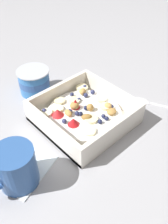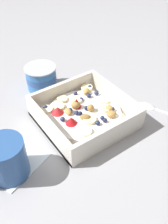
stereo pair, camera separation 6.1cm
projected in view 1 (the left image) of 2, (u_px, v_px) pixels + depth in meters
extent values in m
plane|color=#9E9EA3|center=(77.00, 123.00, 0.62)|extent=(2.40, 2.40, 0.00)
cube|color=white|center=(84.00, 119.00, 0.63)|extent=(0.21, 0.21, 0.01)
cube|color=white|center=(114.00, 133.00, 0.55)|extent=(0.21, 0.01, 0.06)
cube|color=white|center=(59.00, 94.00, 0.66)|extent=(0.21, 0.01, 0.06)
cube|color=white|center=(52.00, 132.00, 0.56)|extent=(0.01, 0.19, 0.06)
cube|color=white|center=(111.00, 95.00, 0.66)|extent=(0.01, 0.19, 0.06)
cylinder|color=white|center=(84.00, 115.00, 0.62)|extent=(0.19, 0.19, 0.02)
cylinder|color=beige|center=(91.00, 119.00, 0.59)|extent=(0.04, 0.04, 0.01)
cylinder|color=beige|center=(105.00, 107.00, 0.62)|extent=(0.04, 0.04, 0.01)
cylinder|color=#F4EAB7|center=(58.00, 109.00, 0.62)|extent=(0.04, 0.04, 0.01)
cylinder|color=#F4EAB7|center=(89.00, 131.00, 0.56)|extent=(0.04, 0.04, 0.01)
cylinder|color=beige|center=(74.00, 100.00, 0.64)|extent=(0.04, 0.04, 0.01)
cylinder|color=beige|center=(101.00, 99.00, 0.65)|extent=(0.04, 0.04, 0.01)
cylinder|color=#F7EFC6|center=(46.00, 113.00, 0.60)|extent=(0.04, 0.04, 0.01)
cylinder|color=beige|center=(61.00, 100.00, 0.64)|extent=(0.04, 0.04, 0.01)
cylinder|color=beige|center=(82.00, 88.00, 0.68)|extent=(0.04, 0.04, 0.01)
cone|color=red|center=(75.00, 103.00, 0.62)|extent=(0.03, 0.03, 0.03)
cone|color=red|center=(58.00, 112.00, 0.60)|extent=(0.03, 0.03, 0.02)
cone|color=red|center=(73.00, 121.00, 0.57)|extent=(0.04, 0.04, 0.02)
sphere|color=#23284C|center=(103.00, 116.00, 0.59)|extent=(0.01, 0.01, 0.01)
sphere|color=#191E3D|center=(73.00, 104.00, 0.63)|extent=(0.01, 0.01, 0.01)
sphere|color=#23284C|center=(75.00, 113.00, 0.60)|extent=(0.01, 0.01, 0.01)
sphere|color=#191E3D|center=(81.00, 114.00, 0.60)|extent=(0.01, 0.01, 0.01)
sphere|color=#23284C|center=(86.00, 95.00, 0.65)|extent=(0.01, 0.01, 0.01)
sphere|color=#191E3D|center=(100.00, 122.00, 0.58)|extent=(0.01, 0.01, 0.01)
sphere|color=#23284C|center=(72.00, 95.00, 0.66)|extent=(0.01, 0.01, 0.01)
sphere|color=#191E3D|center=(85.00, 107.00, 0.62)|extent=(0.01, 0.01, 0.01)
sphere|color=#191E3D|center=(107.00, 118.00, 0.59)|extent=(0.01, 0.01, 0.01)
sphere|color=#23284C|center=(70.00, 111.00, 0.61)|extent=(0.01, 0.01, 0.01)
sphere|color=navy|center=(93.00, 92.00, 0.66)|extent=(0.01, 0.01, 0.01)
sphere|color=#23284C|center=(111.00, 107.00, 0.62)|extent=(0.01, 0.01, 0.01)
sphere|color=navy|center=(79.00, 99.00, 0.64)|extent=(0.01, 0.01, 0.01)
sphere|color=navy|center=(85.00, 87.00, 0.68)|extent=(0.01, 0.01, 0.01)
sphere|color=navy|center=(44.00, 111.00, 0.61)|extent=(0.01, 0.01, 0.01)
sphere|color=navy|center=(63.00, 120.00, 0.58)|extent=(0.01, 0.01, 0.01)
ellipsoid|color=olive|center=(87.00, 117.00, 0.59)|extent=(0.03, 0.03, 0.01)
ellipsoid|color=#AD7F42|center=(112.00, 112.00, 0.60)|extent=(0.03, 0.02, 0.01)
ellipsoid|color=tan|center=(108.00, 106.00, 0.62)|extent=(0.02, 0.02, 0.02)
ellipsoid|color=#AD7F42|center=(90.00, 107.00, 0.61)|extent=(0.02, 0.02, 0.02)
ellipsoid|color=#AD7F42|center=(75.00, 106.00, 0.62)|extent=(0.03, 0.03, 0.02)
ellipsoid|color=tan|center=(83.00, 91.00, 0.66)|extent=(0.03, 0.03, 0.01)
ellipsoid|color=tan|center=(68.00, 113.00, 0.60)|extent=(0.02, 0.03, 0.01)
ellipsoid|color=silver|center=(142.00, 100.00, 0.69)|extent=(0.05, 0.06, 0.01)
cylinder|color=#3370B7|center=(35.00, 81.00, 0.70)|extent=(0.09, 0.09, 0.07)
cylinder|color=#2D5193|center=(35.00, 80.00, 0.70)|extent=(0.09, 0.09, 0.02)
cylinder|color=#B7BCC6|center=(33.00, 71.00, 0.68)|extent=(0.09, 0.09, 0.00)
cylinder|color=#2D5699|center=(16.00, 167.00, 0.47)|extent=(0.08, 0.08, 0.09)
cube|color=silver|center=(19.00, 166.00, 0.52)|extent=(0.15, 0.15, 0.01)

